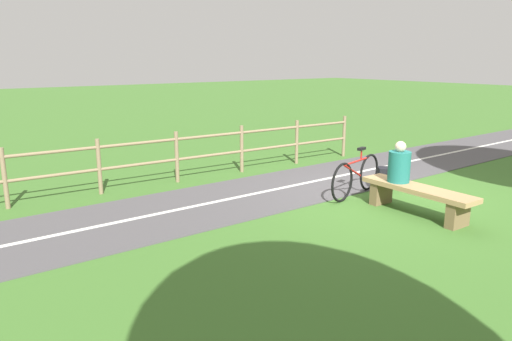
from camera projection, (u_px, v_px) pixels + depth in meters
The scene contains 8 objects.
ground_plane at pixel (385, 196), 8.87m from camera, with size 80.00×80.00×0.00m, color #3D6B28.
paved_path at pixel (151, 216), 7.72m from camera, with size 2.30×36.00×0.02m, color #4C494C.
path_centre_line at pixel (151, 215), 7.72m from camera, with size 0.10×32.00×0.00m, color silver.
bench at pixel (417, 195), 7.74m from camera, with size 1.98×0.51×0.47m.
person_seated at pixel (399, 165), 7.96m from camera, with size 0.38×0.38×0.69m.
bicycle at pixel (356, 176), 8.80m from camera, with size 0.45×1.70×0.89m.
backpack at pixel (383, 180), 9.10m from camera, with size 0.36×0.36×0.47m.
fence_roadside at pixel (54, 167), 8.42m from camera, with size 0.63×14.32×1.05m.
Camera 1 is at (-5.40, 7.02, 2.49)m, focal length 33.41 mm.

